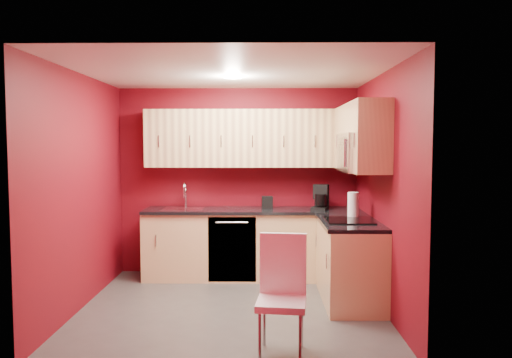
{
  "coord_description": "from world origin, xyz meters",
  "views": [
    {
      "loc": [
        0.33,
        -5.25,
        1.75
      ],
      "look_at": [
        0.25,
        0.55,
        1.34
      ],
      "focal_mm": 35.0,
      "sensor_mm": 36.0,
      "label": 1
    }
  ],
  "objects_px": {
    "napkin_holder": "(267,202)",
    "coffee_maker": "(320,197)",
    "microwave": "(360,152)",
    "sink": "(184,206)",
    "paper_towel": "(353,205)",
    "dining_chair": "(281,296)"
  },
  "relations": [
    {
      "from": "microwave",
      "to": "napkin_holder",
      "type": "xyz_separation_m",
      "value": [
        -1.0,
        1.08,
        -0.67
      ]
    },
    {
      "from": "sink",
      "to": "paper_towel",
      "type": "relative_size",
      "value": 1.79
    },
    {
      "from": "napkin_holder",
      "to": "coffee_maker",
      "type": "bearing_deg",
      "value": -11.04
    },
    {
      "from": "sink",
      "to": "coffee_maker",
      "type": "xyz_separation_m",
      "value": [
        1.77,
        -0.05,
        0.12
      ]
    },
    {
      "from": "coffee_maker",
      "to": "paper_towel",
      "type": "xyz_separation_m",
      "value": [
        0.3,
        -0.71,
        -0.01
      ]
    },
    {
      "from": "paper_towel",
      "to": "dining_chair",
      "type": "height_order",
      "value": "paper_towel"
    },
    {
      "from": "napkin_holder",
      "to": "paper_towel",
      "type": "distance_m",
      "value": 1.29
    },
    {
      "from": "coffee_maker",
      "to": "paper_towel",
      "type": "height_order",
      "value": "coffee_maker"
    },
    {
      "from": "microwave",
      "to": "napkin_holder",
      "type": "height_order",
      "value": "microwave"
    },
    {
      "from": "dining_chair",
      "to": "coffee_maker",
      "type": "bearing_deg",
      "value": 82.56
    },
    {
      "from": "paper_towel",
      "to": "dining_chair",
      "type": "bearing_deg",
      "value": -118.19
    },
    {
      "from": "sink",
      "to": "napkin_holder",
      "type": "xyz_separation_m",
      "value": [
        1.09,
        0.08,
        0.04
      ]
    },
    {
      "from": "sink",
      "to": "dining_chair",
      "type": "xyz_separation_m",
      "value": [
        1.19,
        -2.4,
        -0.45
      ]
    },
    {
      "from": "microwave",
      "to": "sink",
      "type": "relative_size",
      "value": 1.46
    },
    {
      "from": "coffee_maker",
      "to": "napkin_holder",
      "type": "bearing_deg",
      "value": -170.73
    },
    {
      "from": "microwave",
      "to": "coffee_maker",
      "type": "bearing_deg",
      "value": 108.8
    },
    {
      "from": "coffee_maker",
      "to": "dining_chair",
      "type": "relative_size",
      "value": 0.32
    },
    {
      "from": "dining_chair",
      "to": "napkin_holder",
      "type": "bearing_deg",
      "value": 98.64
    },
    {
      "from": "dining_chair",
      "to": "sink",
      "type": "bearing_deg",
      "value": 122.75
    },
    {
      "from": "sink",
      "to": "coffee_maker",
      "type": "relative_size",
      "value": 1.64
    },
    {
      "from": "microwave",
      "to": "napkin_holder",
      "type": "relative_size",
      "value": 4.93
    },
    {
      "from": "paper_towel",
      "to": "microwave",
      "type": "bearing_deg",
      "value": -84.34
    }
  ]
}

